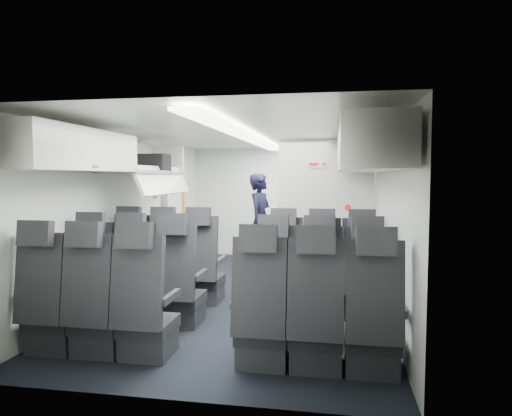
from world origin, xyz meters
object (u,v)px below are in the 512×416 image
(boarding_door, at_px, (175,213))
(galley_unit, at_px, (326,211))
(seat_row_mid, at_px, (226,291))
(carry_on_bag, at_px, (153,163))
(seat_row_front, at_px, (243,273))
(seat_row_rear, at_px, (202,317))
(flight_attendant, at_px, (261,222))

(boarding_door, bearing_deg, galley_unit, 24.28)
(seat_row_mid, xyz_separation_m, carry_on_bag, (-1.35, 1.35, 1.38))
(seat_row_mid, bearing_deg, seat_row_front, 90.00)
(seat_row_front, distance_m, galley_unit, 3.43)
(seat_row_front, relative_size, seat_row_rear, 1.00)
(seat_row_rear, height_order, boarding_door, boarding_door)
(seat_row_front, relative_size, galley_unit, 1.75)
(boarding_door, bearing_deg, seat_row_rear, -67.13)
(seat_row_front, bearing_deg, boarding_door, 128.16)
(seat_row_rear, xyz_separation_m, galley_unit, (0.95, 5.05, 0.55))
(galley_unit, bearing_deg, flight_attendant, -133.49)
(seat_row_rear, distance_m, flight_attendant, 3.95)
(galley_unit, bearing_deg, boarding_door, -155.72)
(seat_row_front, height_order, boarding_door, boarding_door)
(flight_attendant, bearing_deg, seat_row_rear, -163.59)
(seat_row_front, distance_m, boarding_door, 2.71)
(seat_row_rear, relative_size, flight_attendant, 2.01)
(galley_unit, relative_size, boarding_door, 1.02)
(seat_row_mid, distance_m, flight_attendant, 3.06)
(galley_unit, bearing_deg, seat_row_mid, -102.88)
(boarding_door, relative_size, flight_attendant, 1.12)
(galley_unit, distance_m, flight_attendant, 1.56)
(seat_row_front, height_order, galley_unit, galley_unit)
(galley_unit, distance_m, carry_on_bag, 3.72)
(seat_row_front, relative_size, carry_on_bag, 7.97)
(seat_row_mid, height_order, galley_unit, galley_unit)
(seat_row_front, relative_size, seat_row_mid, 1.00)
(seat_row_rear, relative_size, carry_on_bag, 7.97)
(galley_unit, height_order, flight_attendant, galley_unit)
(seat_row_front, height_order, flight_attendant, flight_attendant)
(seat_row_mid, relative_size, flight_attendant, 2.01)
(seat_row_front, bearing_deg, seat_row_mid, -90.00)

